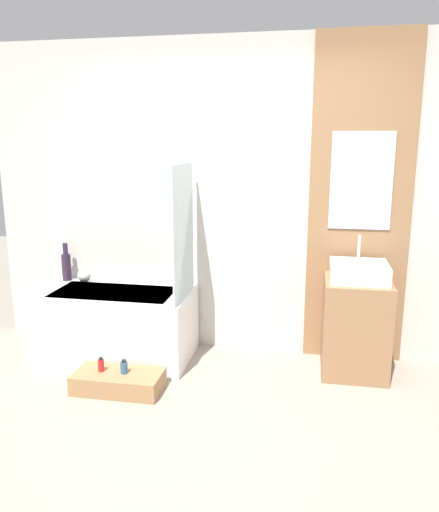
% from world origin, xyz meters
% --- Properties ---
extents(ground_plane, '(12.00, 12.00, 0.00)m').
position_xyz_m(ground_plane, '(0.00, 0.00, 0.00)').
color(ground_plane, gray).
extents(wall_tiled_back, '(4.20, 0.06, 2.60)m').
position_xyz_m(wall_tiled_back, '(0.00, 1.58, 1.30)').
color(wall_tiled_back, beige).
rests_on(wall_tiled_back, ground_plane).
extents(wall_wood_accent, '(0.79, 0.04, 2.60)m').
position_xyz_m(wall_wood_accent, '(1.03, 1.53, 1.31)').
color(wall_wood_accent, '#8E6642').
rests_on(wall_wood_accent, ground_plane).
extents(bathtub, '(1.27, 0.70, 0.57)m').
position_xyz_m(bathtub, '(-0.92, 1.18, 0.29)').
color(bathtub, white).
rests_on(bathtub, ground_plane).
extents(glass_shower_screen, '(0.01, 0.60, 1.05)m').
position_xyz_m(glass_shower_screen, '(-0.31, 1.15, 1.09)').
color(glass_shower_screen, silver).
rests_on(glass_shower_screen, bathtub).
extents(wooden_step_bench, '(0.64, 0.31, 0.14)m').
position_xyz_m(wooden_step_bench, '(-0.67, 0.61, 0.07)').
color(wooden_step_bench, '#997047').
rests_on(wooden_step_bench, ground_plane).
extents(vanity_cabinet, '(0.50, 0.52, 0.75)m').
position_xyz_m(vanity_cabinet, '(1.03, 1.25, 0.37)').
color(vanity_cabinet, '#8E6642').
rests_on(vanity_cabinet, ground_plane).
extents(sink, '(0.43, 0.40, 0.33)m').
position_xyz_m(sink, '(1.03, 1.25, 0.82)').
color(sink, white).
rests_on(sink, vanity_cabinet).
extents(vase_tall_dark, '(0.08, 0.08, 0.34)m').
position_xyz_m(vase_tall_dark, '(-1.46, 1.44, 0.71)').
color(vase_tall_dark, '#2D1E33').
rests_on(vase_tall_dark, bathtub).
extents(vase_round_light, '(0.12, 0.12, 0.12)m').
position_xyz_m(vase_round_light, '(-1.29, 1.42, 0.63)').
color(vase_round_light, silver).
rests_on(vase_round_light, bathtub).
extents(bottle_soap_primary, '(0.04, 0.04, 0.11)m').
position_xyz_m(bottle_soap_primary, '(-0.80, 0.61, 0.19)').
color(bottle_soap_primary, red).
rests_on(bottle_soap_primary, wooden_step_bench).
extents(bottle_soap_secondary, '(0.05, 0.05, 0.10)m').
position_xyz_m(bottle_soap_secondary, '(-0.63, 0.61, 0.19)').
color(bottle_soap_secondary, '#2D567A').
rests_on(bottle_soap_secondary, wooden_step_bench).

